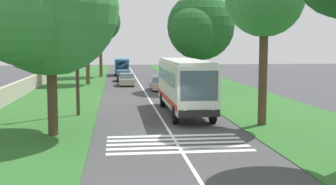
% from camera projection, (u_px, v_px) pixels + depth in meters
% --- Properties ---
extents(ground, '(160.00, 160.00, 0.00)m').
position_uv_depth(ground, '(171.00, 134.00, 24.10)').
color(ground, '#424244').
extents(grass_verge_left, '(120.00, 8.00, 0.04)m').
position_uv_depth(grass_verge_left, '(53.00, 101.00, 37.95)').
color(grass_verge_left, '#2D6628').
rests_on(grass_verge_left, ground).
extents(grass_verge_right, '(120.00, 8.00, 0.04)m').
position_uv_depth(grass_verge_right, '(241.00, 98.00, 39.86)').
color(grass_verge_right, '#2D6628').
rests_on(grass_verge_right, ground).
extents(centre_line, '(110.00, 0.16, 0.01)m').
position_uv_depth(centre_line, '(150.00, 99.00, 38.90)').
color(centre_line, silver).
rests_on(centre_line, ground).
extents(coach_bus, '(11.16, 2.62, 3.73)m').
position_uv_depth(coach_bus, '(184.00, 83.00, 30.86)').
color(coach_bus, silver).
rests_on(coach_bus, ground).
extents(zebra_crossing, '(4.05, 6.80, 0.01)m').
position_uv_depth(zebra_crossing, '(177.00, 143.00, 21.79)').
color(zebra_crossing, silver).
rests_on(zebra_crossing, ground).
extents(trailing_car_0, '(4.30, 1.78, 1.43)m').
position_uv_depth(trailing_car_0, '(159.00, 84.00, 46.79)').
color(trailing_car_0, '#B7A893').
rests_on(trailing_car_0, ground).
extents(trailing_car_1, '(4.30, 1.78, 1.43)m').
position_uv_depth(trailing_car_1, '(127.00, 80.00, 51.99)').
color(trailing_car_1, '#B7A893').
rests_on(trailing_car_1, ground).
extents(trailing_car_2, '(4.30, 1.78, 1.43)m').
position_uv_depth(trailing_car_2, '(124.00, 76.00, 58.08)').
color(trailing_car_2, black).
rests_on(trailing_car_2, ground).
extents(trailing_minibus_0, '(6.00, 2.14, 2.53)m').
position_uv_depth(trailing_minibus_0, '(122.00, 65.00, 68.79)').
color(trailing_minibus_0, teal).
rests_on(trailing_minibus_0, ground).
extents(roadside_tree_left_0, '(8.61, 7.09, 10.22)m').
position_uv_depth(roadside_tree_left_0, '(46.00, 11.00, 22.90)').
color(roadside_tree_left_0, '#4C3826').
rests_on(roadside_tree_left_0, grass_verge_left).
extents(roadside_tree_left_1, '(6.16, 5.37, 9.05)m').
position_uv_depth(roadside_tree_left_1, '(86.00, 32.00, 52.52)').
color(roadside_tree_left_1, brown).
rests_on(roadside_tree_left_1, grass_verge_left).
extents(roadside_tree_left_2, '(7.10, 6.02, 10.90)m').
position_uv_depth(roadside_tree_left_2, '(99.00, 23.00, 64.43)').
color(roadside_tree_left_2, brown).
rests_on(roadside_tree_left_2, grass_verge_left).
extents(roadside_tree_right_0, '(5.43, 4.64, 9.82)m').
position_uv_depth(roadside_tree_right_0, '(263.00, 0.00, 25.85)').
color(roadside_tree_right_0, '#4C3826').
rests_on(roadside_tree_right_0, grass_verge_right).
extents(roadside_tree_right_1, '(8.25, 7.02, 10.09)m').
position_uv_depth(roadside_tree_right_1, '(199.00, 28.00, 46.29)').
color(roadside_tree_right_1, '#3D2D1E').
rests_on(roadside_tree_right_1, grass_verge_right).
extents(utility_pole, '(0.24, 1.40, 8.70)m').
position_uv_depth(utility_pole, '(77.00, 48.00, 29.73)').
color(utility_pole, '#473828').
rests_on(utility_pole, grass_verge_left).
extents(roadside_wall, '(70.00, 0.40, 1.44)m').
position_uv_depth(roadside_wall, '(24.00, 87.00, 42.41)').
color(roadside_wall, '#B2A893').
rests_on(roadside_wall, grass_verge_left).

